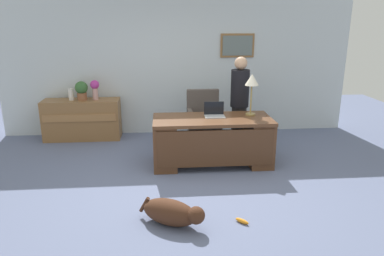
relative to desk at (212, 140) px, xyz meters
name	(u,v)px	position (x,y,z in m)	size (l,w,h in m)	color
ground_plane	(186,184)	(-0.48, -0.71, -0.42)	(12.00, 12.00, 0.00)	slate
back_wall	(177,67)	(-0.47, 1.88, 0.93)	(7.00, 0.16, 2.70)	silver
desk	(212,140)	(0.00, 0.00, 0.00)	(1.88, 0.82, 0.77)	brown
credenza	(82,119)	(-2.36, 1.53, -0.03)	(1.46, 0.50, 0.78)	olive
armchair	(204,120)	(-0.03, 1.02, 0.04)	(0.60, 0.59, 1.01)	#564C47
person_standing	(239,103)	(0.57, 0.69, 0.43)	(0.32, 0.32, 1.66)	#262323
dog_lying	(172,212)	(-0.70, -1.76, -0.27)	(0.76, 0.59, 0.30)	#472819
laptop	(214,113)	(0.04, 0.14, 0.41)	(0.32, 0.22, 0.22)	#B2B5BA
desk_lamp	(252,82)	(0.64, 0.17, 0.88)	(0.22, 0.22, 0.67)	#9E8447
vase_with_flowers	(95,88)	(-2.07, 1.54, 0.59)	(0.17, 0.17, 0.38)	tan
vase_empty	(71,94)	(-2.52, 1.54, 0.47)	(0.10, 0.10, 0.22)	silver
potted_plant	(82,90)	(-2.32, 1.54, 0.56)	(0.24, 0.24, 0.36)	brown
dog_toy_ball	(173,206)	(-0.69, -1.41, -0.38)	(0.09, 0.09, 0.09)	orange
dog_toy_plush	(242,221)	(0.11, -1.80, -0.40)	(0.18, 0.05, 0.05)	orange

